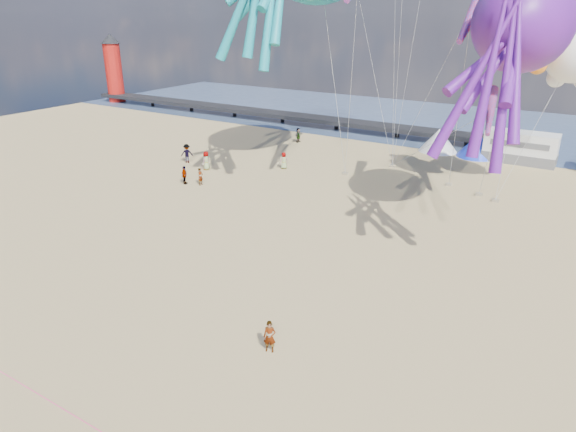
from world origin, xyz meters
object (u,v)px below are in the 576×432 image
Objects in this scene: beachgoer_0 at (206,161)px; windsock_right at (490,111)px; kite_octopus_purple at (524,23)px; kite_panda at (575,53)px; sandbag_e at (392,166)px; tent_white at (439,140)px; windsock_mid at (471,18)px; standing_person at (270,337)px; sandbag_c at (495,200)px; beachgoer_3 at (184,175)px; motorhome_0 at (520,147)px; lighthouse at (114,73)px; kite_teddy_orange at (529,38)px; beachgoer_6 at (284,161)px; sandbag_b at (479,194)px; tent_blue at (478,145)px; sandbag_a at (345,173)px; beachgoer_5 at (200,177)px; sandbag_d at (449,185)px; beachgoer_4 at (298,135)px.

beachgoer_0 is 24.85m from windsock_right.
beachgoer_0 is 0.14× the size of kite_octopus_purple.
sandbag_e is at bearing -175.85° from kite_panda.
tent_white is at bearing 124.49° from kite_octopus_purple.
tent_white is 22.58m from windsock_mid.
sandbag_e is at bearing -103.30° from tent_white.
standing_person is 3.02× the size of sandbag_c.
sandbag_c is (23.69, 9.48, -0.68)m from beachgoer_3.
lighthouse is at bearing 176.31° from motorhome_0.
kite_teddy_orange is at bearing 103.79° from kite_octopus_purple.
beachgoer_6 is at bearing -157.84° from kite_panda.
windsock_mid is (22.46, 0.13, 12.60)m from beachgoer_0.
standing_person is 3.02× the size of sandbag_b.
kite_octopus_purple is 9.03m from windsock_right.
windsock_mid is at bearing -99.49° from sandbag_b.
tent_blue is 23.88m from kite_octopus_purple.
sandbag_a is at bearing -110.31° from tent_white.
lighthouse reaches higher than tent_blue.
kite_teddy_orange is at bearing 100.97° from beachgoer_0.
beachgoer_6 is at bearing -166.83° from sandbag_a.
kite_teddy_orange is at bearing -69.53° from beachgoer_5.
sandbag_e is at bearing -13.11° from lighthouse.
kite_teddy_orange reaches higher than lighthouse.
sandbag_d is at bearing -24.26° from sandbag_e.
kite_teddy_orange reaches higher than motorhome_0.
sandbag_a is 1.00× the size of sandbag_b.
sandbag_e is 0.07× the size of kite_teddy_orange.
windsock_mid is (-5.67, -8.04, 2.42)m from kite_panda.
beachgoer_4 is 24.57m from windsock_right.
standing_person is 0.96× the size of beachgoer_3.
tent_white is at bearing 69.69° from sandbag_a.
sandbag_a and sandbag_d have the same top height.
beachgoer_0 is at bearing 177.08° from windsock_mid.
tent_blue reaches higher than beachgoer_0.
motorhome_0 is 11.61m from sandbag_d.
windsock_right reaches higher than motorhome_0.
sandbag_c is at bearing -71.09° from tent_blue.
sandbag_d is at bearing -88.82° from tent_blue.
kite_teddy_orange reaches higher than sandbag_c.
beachgoer_6 is (-14.33, 23.92, 0.03)m from standing_person.
sandbag_e is at bearing 122.79° from beachgoer_0.
sandbag_d is at bearing -14.35° from lighthouse.
kite_octopus_purple is at bearing -87.18° from beachgoer_5.
lighthouse is at bearing -71.57° from beachgoer_6.
standing_person is at bearing -78.98° from sandbag_e.
motorhome_0 reaches higher than tent_blue.
windsock_right is at bearing 71.06° from windsock_mid.
kite_octopus_purple reaches higher than windsock_mid.
beachgoer_4 reaches higher than sandbag_e.
motorhome_0 reaches higher than sandbag_d.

